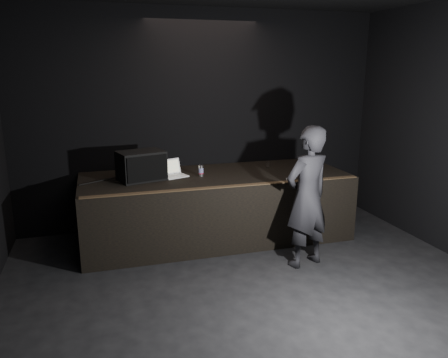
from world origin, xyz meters
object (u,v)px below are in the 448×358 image
laptop (173,172)px  person (307,197)px  stage_riser (216,206)px  beer_can (201,171)px  stage_monitor (141,166)px

laptop → person: (1.52, -1.40, -0.12)m
laptop → person: 2.07m
stage_riser → laptop: (-0.64, 0.11, 0.56)m
laptop → beer_can: size_ratio=2.60×
beer_can → person: size_ratio=0.09×
person → beer_can: bearing=-65.7°
stage_riser → stage_monitor: 1.31m
person → stage_monitor: bearing=-50.2°
stage_riser → person: bearing=-55.6°
beer_can → laptop: bearing=160.6°
stage_monitor → laptop: (0.47, 0.11, -0.15)m
beer_can → stage_riser: bearing=8.1°
stage_monitor → person: size_ratio=0.39×
stage_monitor → person: (1.99, -1.29, -0.27)m
stage_monitor → beer_can: stage_monitor is taller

